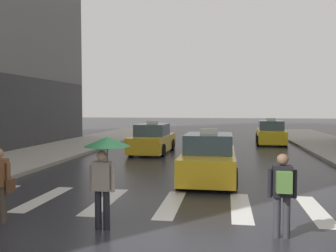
{
  "coord_description": "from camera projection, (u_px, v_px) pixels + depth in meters",
  "views": [
    {
      "loc": [
        1.42,
        -6.16,
        2.54
      ],
      "look_at": [
        -0.9,
        8.0,
        1.79
      ],
      "focal_mm": 38.21,
      "sensor_mm": 36.0,
      "label": 1
    }
  ],
  "objects": [
    {
      "name": "taxi_second",
      "position": [
        153.0,
        140.0,
        19.93
      ],
      "size": [
        2.04,
        4.59,
        1.8
      ],
      "color": "gold",
      "rests_on": "ground"
    },
    {
      "name": "pedestrian_with_handbag",
      "position": [
        0.0,
        181.0,
        7.81
      ],
      "size": [
        0.6,
        0.24,
        1.65
      ],
      "color": "#473D33",
      "rests_on": "ground"
    },
    {
      "name": "pedestrian_with_umbrella",
      "position": [
        105.0,
        157.0,
        7.38
      ],
      "size": [
        0.96,
        0.96,
        1.94
      ],
      "color": "black",
      "rests_on": "ground"
    },
    {
      "name": "crosswalk_markings",
      "position": [
        171.0,
        204.0,
        9.39
      ],
      "size": [
        11.3,
        2.8,
        0.01
      ],
      "color": "silver",
      "rests_on": "ground"
    },
    {
      "name": "pedestrian_with_backpack",
      "position": [
        282.0,
        189.0,
        6.88
      ],
      "size": [
        0.55,
        0.43,
        1.65
      ],
      "color": "#333338",
      "rests_on": "ground"
    },
    {
      "name": "taxi_third",
      "position": [
        271.0,
        134.0,
        24.84
      ],
      "size": [
        2.09,
        4.61,
        1.8
      ],
      "color": "yellow",
      "rests_on": "ground"
    },
    {
      "name": "ground_plane",
      "position": [
        146.0,
        249.0,
        6.43
      ],
      "size": [
        160.0,
        160.0,
        0.0
      ],
      "primitive_type": "plane",
      "color": "#26262B"
    },
    {
      "name": "taxi_lead",
      "position": [
        209.0,
        159.0,
        12.57
      ],
      "size": [
        1.94,
        4.55,
        1.8
      ],
      "color": "gold",
      "rests_on": "ground"
    }
  ]
}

